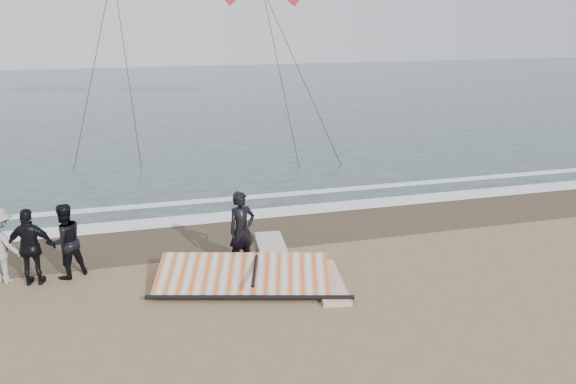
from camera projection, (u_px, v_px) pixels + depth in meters
name	position (u px, v px, depth m)	size (l,w,h in m)	color
ground	(305.00, 306.00, 11.90)	(120.00, 120.00, 0.00)	#8C704C
sea	(177.00, 97.00, 42.25)	(120.00, 54.00, 0.02)	#233838
wet_sand	(259.00, 231.00, 16.04)	(120.00, 2.80, 0.01)	#4C3D2B
foam_near	(249.00, 214.00, 17.32)	(120.00, 0.90, 0.01)	white
foam_far	(239.00, 198.00, 18.88)	(120.00, 0.45, 0.01)	white
man_main	(242.00, 230.00, 13.53)	(0.70, 0.46, 1.91)	black
board_white	(329.00, 282.00, 12.90)	(0.62, 2.21, 0.09)	white
board_cream	(274.00, 252.00, 14.48)	(0.72, 2.68, 0.11)	beige
trio_cluster	(29.00, 245.00, 12.80)	(2.62, 1.19, 1.82)	black
sail_rig	(239.00, 276.00, 12.86)	(4.37, 2.69, 0.51)	black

